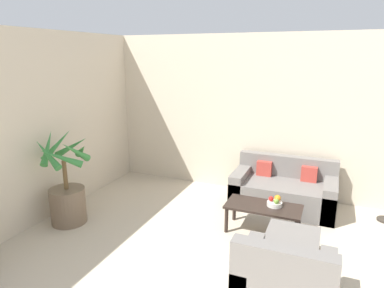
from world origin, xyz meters
name	(u,v)px	position (x,y,z in m)	size (l,w,h in m)	color
wall_back	(315,120)	(0.00, 6.21, 1.35)	(8.63, 0.06, 2.70)	beige
potted_palm	(67,193)	(-3.12, 3.98, 0.46)	(0.73, 0.81, 1.35)	brown
sofa_loveseat	(283,191)	(-0.35, 5.71, 0.27)	(1.56, 0.83, 0.76)	slate
coffee_table	(263,209)	(-0.48, 4.78, 0.33)	(1.00, 0.48, 0.39)	black
fruit_bowl	(274,204)	(-0.35, 4.83, 0.42)	(0.20, 0.20, 0.06)	beige
apple_red	(271,199)	(-0.40, 4.84, 0.48)	(0.07, 0.07, 0.07)	red
apple_green	(276,201)	(-0.32, 4.78, 0.48)	(0.07, 0.07, 0.07)	olive
orange_fruit	(278,198)	(-0.32, 4.87, 0.49)	(0.09, 0.09, 0.09)	orange
armchair	(285,284)	(0.00, 3.40, 0.26)	(0.88, 0.82, 0.82)	slate
ottoman	(292,248)	(-0.03, 4.20, 0.19)	(0.59, 0.55, 0.37)	slate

